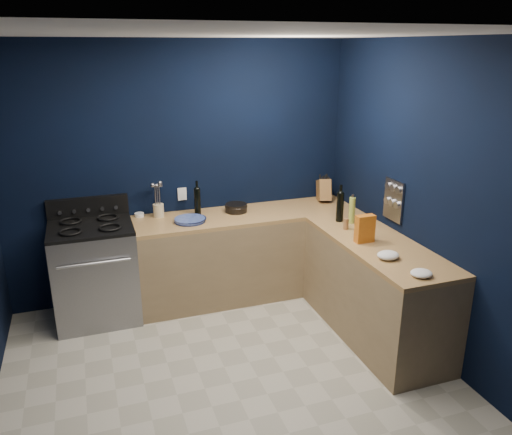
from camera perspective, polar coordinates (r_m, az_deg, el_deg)
name	(u,v)px	position (r m, az deg, el deg)	size (l,w,h in m)	color
floor	(232,384)	(4.23, -2.73, -18.17)	(3.50, 3.50, 0.02)	#ABA595
ceiling	(225,32)	(3.38, -3.46, 20.08)	(3.50, 3.50, 0.02)	silver
wall_back	(181,173)	(5.24, -8.46, 5.01)	(3.50, 0.02, 2.60)	black
wall_right	(436,204)	(4.39, 19.57, 1.40)	(0.02, 3.50, 2.60)	black
wall_front	(353,372)	(2.15, 10.81, -16.68)	(3.50, 0.02, 2.60)	black
cab_back	(247,256)	(5.36, -1.02, -4.30)	(2.30, 0.63, 0.86)	#886F4D
top_back	(247,215)	(5.20, -1.05, 0.27)	(2.30, 0.63, 0.04)	brown
cab_right	(375,291)	(4.74, 13.17, -8.04)	(0.63, 1.67, 0.86)	#886F4D
top_right	(378,245)	(4.56, 13.59, -2.99)	(0.63, 1.67, 0.04)	brown
gas_range	(95,274)	(5.11, -17.59, -6.06)	(0.76, 0.66, 0.92)	gray
oven_door	(97,289)	(4.83, -17.42, -7.68)	(0.59, 0.02, 0.42)	black
cooktop	(90,227)	(4.94, -18.13, -1.05)	(0.76, 0.66, 0.03)	black
backguard	(88,207)	(5.19, -18.36, 1.11)	(0.76, 0.06, 0.20)	black
spice_panel	(394,200)	(4.83, 15.21, 1.88)	(0.02, 0.28, 0.38)	gray
wall_outlet	(182,194)	(5.28, -8.30, 2.63)	(0.09, 0.02, 0.13)	white
plate_stack	(190,220)	(4.98, -7.45, -0.28)	(0.30, 0.30, 0.04)	navy
ramekin	(139,215)	(5.22, -12.96, 0.30)	(0.09, 0.09, 0.04)	white
utensil_crock	(159,210)	(5.16, -10.89, 0.79)	(0.11, 0.11, 0.13)	beige
wine_bottle_back	(197,201)	(5.17, -6.60, 1.82)	(0.07, 0.07, 0.27)	black
lemon_basket	(236,208)	(5.23, -2.24, 1.09)	(0.22, 0.22, 0.08)	black
knife_block	(324,190)	(5.64, 7.60, 3.04)	(0.13, 0.21, 0.23)	brown
wine_bottle_right	(340,207)	(4.98, 9.42, 1.16)	(0.07, 0.07, 0.29)	black
oil_bottle	(352,210)	(4.96, 10.72, 0.80)	(0.06, 0.06, 0.26)	#9BAF41
spice_jar_near	(346,224)	(4.80, 10.08, -0.71)	(0.05, 0.05, 0.11)	olive
spice_jar_far	(358,230)	(4.69, 11.42, -1.35)	(0.05, 0.05, 0.09)	olive
crouton_bag	(365,229)	(4.50, 12.12, -1.24)	(0.17, 0.08, 0.24)	#A3260E
towel_front	(388,255)	(4.22, 14.62, -4.12)	(0.18, 0.15, 0.06)	white
towel_end	(421,273)	(3.99, 18.09, -5.97)	(0.17, 0.15, 0.05)	white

